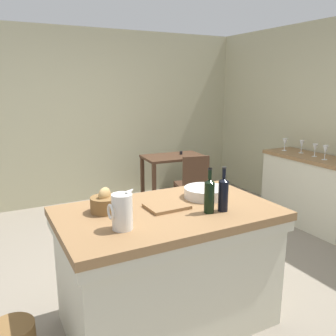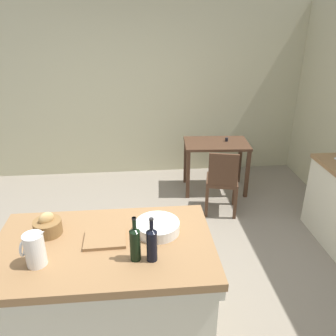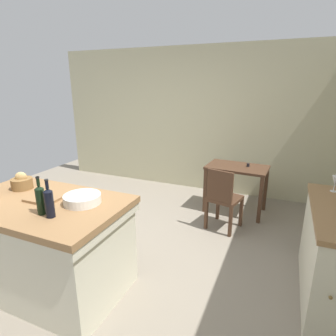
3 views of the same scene
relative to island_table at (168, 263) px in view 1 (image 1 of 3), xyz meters
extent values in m
plane|color=gray|center=(0.29, 0.68, -0.49)|extent=(6.76, 6.76, 0.00)
cube|color=#B7B28E|center=(0.29, 3.28, 0.81)|extent=(5.32, 0.12, 2.60)
cube|color=olive|center=(0.00, 0.00, 0.39)|extent=(1.57, 0.95, 0.06)
cube|color=beige|center=(0.00, 0.00, 0.32)|extent=(1.55, 0.93, 0.08)
cube|color=beige|center=(0.00, 0.00, -0.07)|extent=(1.49, 0.87, 0.86)
cube|color=olive|center=(2.55, 0.91, 0.39)|extent=(0.52, 1.28, 0.04)
cube|color=beige|center=(2.55, 0.91, -0.06)|extent=(0.49, 1.25, 0.86)
cube|color=#472D1E|center=(1.38, 2.46, 0.23)|extent=(0.94, 0.62, 0.04)
cube|color=#472D1E|center=(0.95, 2.24, -0.14)|extent=(0.05, 0.05, 0.71)
cube|color=#472D1E|center=(1.78, 2.19, -0.14)|extent=(0.05, 0.05, 0.71)
cube|color=#472D1E|center=(0.98, 2.73, -0.14)|extent=(0.05, 0.05, 0.71)
cube|color=#472D1E|center=(1.81, 2.68, -0.14)|extent=(0.05, 0.05, 0.71)
cylinder|color=black|center=(1.53, 2.50, 0.27)|extent=(0.04, 0.04, 0.05)
cube|color=#472D1E|center=(1.33, 1.86, -0.05)|extent=(0.48, 0.48, 0.04)
cube|color=#472D1E|center=(1.29, 1.68, 0.18)|extent=(0.36, 0.11, 0.42)
cube|color=#472D1E|center=(1.55, 1.99, -0.28)|extent=(0.05, 0.05, 0.42)
cube|color=#472D1E|center=(1.20, 2.07, -0.28)|extent=(0.05, 0.05, 0.42)
cube|color=#472D1E|center=(1.47, 1.64, -0.28)|extent=(0.05, 0.05, 0.42)
cube|color=#472D1E|center=(1.12, 1.72, -0.28)|extent=(0.05, 0.05, 0.42)
cylinder|color=silver|center=(-0.41, -0.18, 0.54)|extent=(0.13, 0.13, 0.23)
cone|color=silver|center=(-0.35, -0.18, 0.66)|extent=(0.07, 0.04, 0.06)
torus|color=silver|center=(-0.49, -0.18, 0.55)|extent=(0.02, 0.10, 0.10)
cylinder|color=silver|center=(0.39, 0.12, 0.46)|extent=(0.33, 0.33, 0.08)
cylinder|color=brown|center=(-0.42, 0.17, 0.48)|extent=(0.21, 0.21, 0.11)
ellipsoid|color=tan|center=(-0.42, 0.17, 0.55)|extent=(0.13, 0.11, 0.10)
cube|color=olive|center=(0.01, 0.04, 0.44)|extent=(0.30, 0.24, 0.02)
cylinder|color=black|center=(0.34, -0.20, 0.53)|extent=(0.07, 0.07, 0.22)
cone|color=black|center=(0.34, -0.20, 0.65)|extent=(0.07, 0.07, 0.03)
cylinder|color=black|center=(0.34, -0.20, 0.71)|extent=(0.03, 0.03, 0.08)
cylinder|color=black|center=(0.34, -0.20, 0.74)|extent=(0.03, 0.03, 0.01)
cylinder|color=black|center=(0.23, -0.19, 0.53)|extent=(0.07, 0.07, 0.22)
cone|color=black|center=(0.23, -0.19, 0.66)|extent=(0.07, 0.07, 0.03)
cylinder|color=black|center=(0.23, -0.19, 0.71)|extent=(0.03, 0.03, 0.08)
cylinder|color=black|center=(0.23, -0.19, 0.74)|extent=(0.03, 0.03, 0.01)
cylinder|color=white|center=(2.49, 0.69, 0.41)|extent=(0.06, 0.06, 0.00)
cylinder|color=white|center=(2.49, 0.69, 0.45)|extent=(0.01, 0.01, 0.07)
cone|color=white|center=(2.49, 0.69, 0.54)|extent=(0.07, 0.07, 0.10)
cylinder|color=white|center=(2.55, 0.89, 0.41)|extent=(0.06, 0.06, 0.00)
cylinder|color=white|center=(2.55, 0.89, 0.45)|extent=(0.01, 0.01, 0.06)
cone|color=white|center=(2.55, 0.89, 0.53)|extent=(0.07, 0.07, 0.09)
cylinder|color=white|center=(2.58, 1.13, 0.41)|extent=(0.06, 0.06, 0.00)
cylinder|color=white|center=(2.58, 1.13, 0.45)|extent=(0.01, 0.01, 0.07)
cone|color=white|center=(2.58, 1.13, 0.53)|extent=(0.07, 0.07, 0.10)
cylinder|color=white|center=(2.51, 1.36, 0.41)|extent=(0.06, 0.06, 0.00)
cylinder|color=white|center=(2.51, 1.36, 0.45)|extent=(0.01, 0.01, 0.07)
cone|color=white|center=(2.51, 1.36, 0.53)|extent=(0.07, 0.07, 0.10)
camera|label=1|loc=(-1.12, -2.15, 1.31)|focal=38.00mm
camera|label=2|loc=(0.27, -2.04, 1.92)|focal=36.82mm
camera|label=3|loc=(2.00, -1.70, 1.45)|focal=29.72mm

